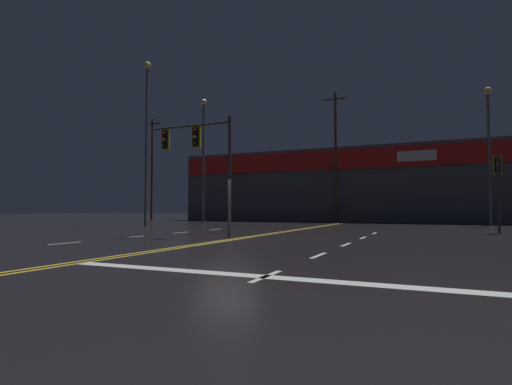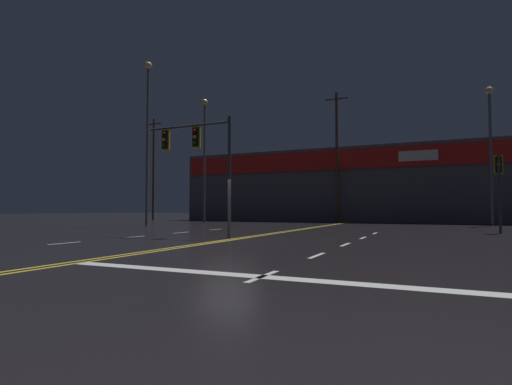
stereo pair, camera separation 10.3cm
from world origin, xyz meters
The scene contains 9 objects.
ground_plane centered at (0.00, 0.00, 0.00)m, with size 200.00×200.00×0.00m, color black.
road_markings centered at (0.85, -1.32, 0.00)m, with size 13.91×60.00×0.01m.
traffic_signal_median centered at (-2.22, 1.09, 3.99)m, with size 4.25×0.36×5.24m.
traffic_signal_corner_northeast centered at (10.50, 9.73, 2.95)m, with size 0.42×0.36×4.01m.
streetlight_near_left centered at (11.35, 20.56, 6.61)m, with size 0.56×0.56×10.51m.
streetlight_near_right centered at (-11.59, 16.97, 7.04)m, with size 0.56×0.56×11.30m.
streetlight_far_median centered at (-12.20, 9.88, 7.64)m, with size 0.56×0.56×12.43m.
building_backdrop centered at (0.00, 28.50, 3.59)m, with size 35.18×10.23×7.15m.
utility_pole_row centered at (-0.25, 22.79, 6.07)m, with size 46.92×0.26×12.14m.
Camera 2 is at (7.60, -13.91, 1.22)m, focal length 28.00 mm.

